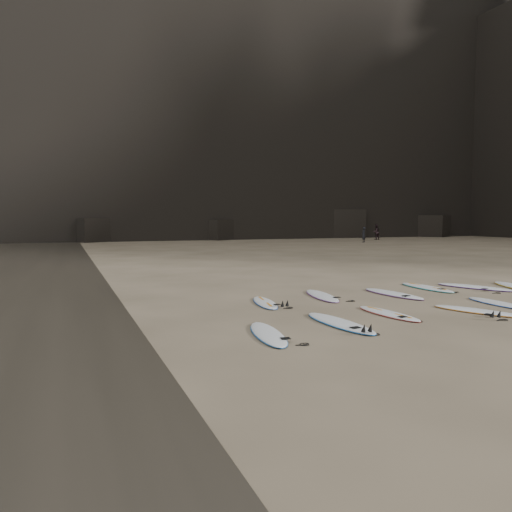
{
  "coord_description": "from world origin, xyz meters",
  "views": [
    {
      "loc": [
        -8.57,
        -10.58,
        2.5
      ],
      "look_at": [
        -3.82,
        1.66,
        1.5
      ],
      "focal_mm": 35.0,
      "sensor_mm": 36.0,
      "label": 1
    }
  ],
  "objects_px": {
    "surfboard_9": "(475,287)",
    "surfboard_6": "(322,295)",
    "surfboard_2": "(388,313)",
    "surfboard_8": "(427,287)",
    "surfboard_3": "(478,311)",
    "surfboard_5": "(265,302)",
    "surfboard_7": "(393,293)",
    "person_a": "(364,235)",
    "person_b": "(376,232)",
    "surfboard_4": "(498,303)",
    "surfboard_1": "(339,322)",
    "surfboard_0": "(268,333)"
  },
  "relations": [
    {
      "from": "surfboard_7",
      "to": "person_b",
      "type": "xyz_separation_m",
      "value": [
        23.97,
        35.59,
        0.84
      ]
    },
    {
      "from": "surfboard_0",
      "to": "surfboard_9",
      "type": "distance_m",
      "value": 10.43
    },
    {
      "from": "surfboard_0",
      "to": "surfboard_1",
      "type": "distance_m",
      "value": 2.03
    },
    {
      "from": "surfboard_6",
      "to": "surfboard_9",
      "type": "relative_size",
      "value": 0.94
    },
    {
      "from": "surfboard_4",
      "to": "surfboard_7",
      "type": "distance_m",
      "value": 3.13
    },
    {
      "from": "surfboard_2",
      "to": "surfboard_9",
      "type": "bearing_deg",
      "value": 23.32
    },
    {
      "from": "surfboard_4",
      "to": "surfboard_8",
      "type": "distance_m",
      "value": 3.4
    },
    {
      "from": "surfboard_3",
      "to": "person_b",
      "type": "bearing_deg",
      "value": 35.48
    },
    {
      "from": "surfboard_0",
      "to": "surfboard_2",
      "type": "distance_m",
      "value": 3.91
    },
    {
      "from": "surfboard_8",
      "to": "surfboard_0",
      "type": "bearing_deg",
      "value": -150.06
    },
    {
      "from": "surfboard_1",
      "to": "surfboard_3",
      "type": "bearing_deg",
      "value": -2.66
    },
    {
      "from": "surfboard_8",
      "to": "person_a",
      "type": "xyz_separation_m",
      "value": [
        17.03,
        29.89,
        0.74
      ]
    },
    {
      "from": "surfboard_3",
      "to": "surfboard_5",
      "type": "height_order",
      "value": "surfboard_3"
    },
    {
      "from": "surfboard_5",
      "to": "surfboard_6",
      "type": "distance_m",
      "value": 2.24
    },
    {
      "from": "surfboard_5",
      "to": "person_b",
      "type": "distance_m",
      "value": 45.64
    },
    {
      "from": "person_b",
      "to": "surfboard_3",
      "type": "bearing_deg",
      "value": 47.78
    },
    {
      "from": "surfboard_1",
      "to": "person_a",
      "type": "xyz_separation_m",
      "value": [
        23.04,
        34.0,
        0.74
      ]
    },
    {
      "from": "surfboard_4",
      "to": "person_a",
      "type": "relative_size",
      "value": 1.46
    },
    {
      "from": "surfboard_1",
      "to": "surfboard_4",
      "type": "xyz_separation_m",
      "value": [
        5.72,
        0.73,
        -0.01
      ]
    },
    {
      "from": "surfboard_1",
      "to": "surfboard_6",
      "type": "bearing_deg",
      "value": 64.31
    },
    {
      "from": "surfboard_8",
      "to": "person_b",
      "type": "height_order",
      "value": "person_b"
    },
    {
      "from": "surfboard_9",
      "to": "surfboard_6",
      "type": "bearing_deg",
      "value": 155.87
    },
    {
      "from": "surfboard_5",
      "to": "surfboard_9",
      "type": "height_order",
      "value": "surfboard_9"
    },
    {
      "from": "surfboard_6",
      "to": "surfboard_5",
      "type": "bearing_deg",
      "value": -156.08
    },
    {
      "from": "surfboard_3",
      "to": "surfboard_5",
      "type": "relative_size",
      "value": 1.07
    },
    {
      "from": "surfboard_7",
      "to": "person_a",
      "type": "relative_size",
      "value": 1.7
    },
    {
      "from": "surfboard_6",
      "to": "surfboard_8",
      "type": "height_order",
      "value": "surfboard_8"
    },
    {
      "from": "surfboard_8",
      "to": "surfboard_9",
      "type": "bearing_deg",
      "value": -18.2
    },
    {
      "from": "surfboard_2",
      "to": "surfboard_8",
      "type": "height_order",
      "value": "surfboard_8"
    },
    {
      "from": "surfboard_0",
      "to": "surfboard_5",
      "type": "relative_size",
      "value": 1.06
    },
    {
      "from": "surfboard_9",
      "to": "surfboard_7",
      "type": "bearing_deg",
      "value": 161.86
    },
    {
      "from": "surfboard_0",
      "to": "surfboard_4",
      "type": "distance_m",
      "value": 7.79
    },
    {
      "from": "surfboard_4",
      "to": "surfboard_9",
      "type": "relative_size",
      "value": 0.83
    },
    {
      "from": "surfboard_0",
      "to": "surfboard_4",
      "type": "xyz_separation_m",
      "value": [
        7.71,
        1.13,
        -0.0
      ]
    },
    {
      "from": "surfboard_6",
      "to": "surfboard_4",
      "type": "bearing_deg",
      "value": -26.94
    },
    {
      "from": "surfboard_2",
      "to": "surfboard_5",
      "type": "xyz_separation_m",
      "value": [
        -2.35,
        2.7,
        -0.0
      ]
    },
    {
      "from": "surfboard_2",
      "to": "surfboard_7",
      "type": "distance_m",
      "value": 3.52
    },
    {
      "from": "surfboard_3",
      "to": "surfboard_5",
      "type": "xyz_separation_m",
      "value": [
        -4.77,
        3.27,
        -0.0
      ]
    },
    {
      "from": "surfboard_0",
      "to": "surfboard_1",
      "type": "bearing_deg",
      "value": 20.93
    },
    {
      "from": "surfboard_1",
      "to": "person_b",
      "type": "bearing_deg",
      "value": 51.63
    },
    {
      "from": "person_b",
      "to": "surfboard_9",
      "type": "bearing_deg",
      "value": 49.3
    },
    {
      "from": "surfboard_7",
      "to": "surfboard_2",
      "type": "bearing_deg",
      "value": -133.41
    },
    {
      "from": "surfboard_4",
      "to": "surfboard_6",
      "type": "height_order",
      "value": "surfboard_6"
    },
    {
      "from": "surfboard_8",
      "to": "surfboard_2",
      "type": "bearing_deg",
      "value": -139.47
    },
    {
      "from": "surfboard_0",
      "to": "surfboard_1",
      "type": "height_order",
      "value": "surfboard_1"
    },
    {
      "from": "surfboard_7",
      "to": "surfboard_9",
      "type": "xyz_separation_m",
      "value": [
        3.68,
        0.23,
        0.0
      ]
    },
    {
      "from": "surfboard_4",
      "to": "surfboard_9",
      "type": "xyz_separation_m",
      "value": [
        1.94,
        2.83,
        0.01
      ]
    },
    {
      "from": "surfboard_7",
      "to": "person_a",
      "type": "bearing_deg",
      "value": 53.21
    },
    {
      "from": "surfboard_2",
      "to": "surfboard_8",
      "type": "xyz_separation_m",
      "value": [
        4.21,
        3.54,
        0.01
      ]
    },
    {
      "from": "surfboard_3",
      "to": "surfboard_7",
      "type": "bearing_deg",
      "value": 70.94
    }
  ]
}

